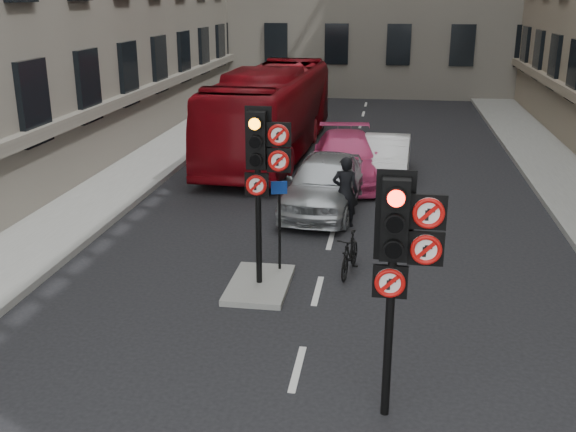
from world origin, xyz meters
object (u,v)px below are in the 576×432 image
(signal_far, at_px, (262,159))
(car_silver, at_px, (324,183))
(car_pink, at_px, (346,158))
(signal_near, at_px, (400,246))
(car_white, at_px, (386,159))
(bus_red, at_px, (271,112))
(motorcyclist, at_px, (345,192))
(motorcycle, at_px, (350,254))
(info_sign, at_px, (279,213))

(signal_far, xyz_separation_m, car_silver, (0.71, 5.32, -1.92))
(car_pink, bearing_deg, car_silver, -101.78)
(signal_far, bearing_deg, signal_near, -56.98)
(car_white, height_order, bus_red, bus_red)
(signal_near, bearing_deg, car_pink, 96.93)
(signal_near, relative_size, motorcyclist, 1.95)
(signal_far, bearing_deg, car_pink, 82.85)
(car_silver, xyz_separation_m, car_pink, (0.37, 3.24, -0.05))
(car_white, bearing_deg, signal_near, -86.21)
(signal_near, height_order, signal_far, signal_far)
(signal_far, xyz_separation_m, car_white, (2.34, 8.82, -2.02))
(car_white, bearing_deg, motorcycle, -92.13)
(signal_far, bearing_deg, motorcycle, 30.82)
(bus_red, relative_size, motorcycle, 7.66)
(car_silver, xyz_separation_m, motorcyclist, (0.65, -1.22, 0.13))
(signal_far, distance_m, info_sign, 1.53)
(signal_far, relative_size, bus_red, 0.31)
(car_pink, bearing_deg, car_white, 5.97)
(car_pink, height_order, bus_red, bus_red)
(car_pink, bearing_deg, bus_red, 127.26)
(signal_near, relative_size, bus_red, 0.31)
(car_silver, relative_size, motorcyclist, 2.52)
(signal_near, xyz_separation_m, motorcycle, (-0.91, 5.01, -2.13))
(motorcyclist, bearing_deg, car_white, -103.41)
(signal_near, relative_size, info_sign, 1.83)
(signal_far, height_order, car_silver, signal_far)
(car_silver, relative_size, bus_red, 0.40)
(car_pink, xyz_separation_m, info_sign, (-0.86, -7.82, 0.65))
(info_sign, bearing_deg, motorcyclist, 53.84)
(car_pink, xyz_separation_m, bus_red, (-2.96, 3.22, 0.86))
(motorcyclist, bearing_deg, car_pink, -88.04)
(signal_far, relative_size, car_silver, 0.78)
(info_sign, bearing_deg, car_silver, 66.54)
(car_silver, distance_m, motorcyclist, 1.39)
(motorcycle, bearing_deg, signal_near, -70.67)
(car_silver, distance_m, car_white, 3.86)
(car_silver, distance_m, bus_red, 7.01)
(car_white, relative_size, motorcyclist, 2.27)
(bus_red, bearing_deg, signal_far, -78.68)
(signal_near, height_order, car_pink, signal_near)
(car_pink, xyz_separation_m, motorcyclist, (0.29, -4.47, 0.18))
(signal_near, relative_size, car_silver, 0.78)
(signal_near, relative_size, motorcycle, 2.39)
(car_pink, distance_m, info_sign, 7.90)
(signal_near, bearing_deg, bus_red, 105.87)
(signal_far, distance_m, motorcycle, 2.99)
(car_white, height_order, motorcycle, car_white)
(car_white, bearing_deg, info_sign, -102.11)
(signal_near, xyz_separation_m, signal_far, (-2.60, 4.00, 0.12))
(car_white, xyz_separation_m, info_sign, (-2.12, -8.08, 0.69))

